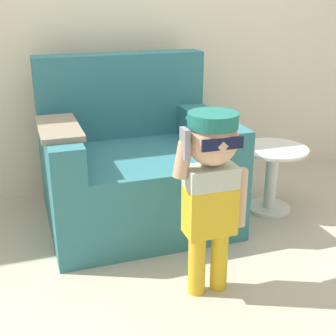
% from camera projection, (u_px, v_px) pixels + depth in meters
% --- Properties ---
extents(ground_plane, '(10.00, 10.00, 0.00)m').
position_uv_depth(ground_plane, '(171.00, 229.00, 2.85)').
color(ground_plane, '#BCB29E').
extents(wall_back, '(10.00, 0.05, 2.60)m').
position_uv_depth(wall_back, '(132.00, 0.00, 3.09)').
color(wall_back, beige).
rests_on(wall_back, ground_plane).
extents(armchair, '(1.10, 0.91, 0.99)m').
position_uv_depth(armchair, '(134.00, 166.00, 2.88)').
color(armchair, teal).
rests_on(armchair, ground_plane).
extents(person_child, '(0.36, 0.27, 0.88)m').
position_uv_depth(person_child, '(211.00, 177.00, 2.06)').
color(person_child, gold).
rests_on(person_child, ground_plane).
extents(side_table, '(0.43, 0.43, 0.43)m').
position_uv_depth(side_table, '(272.00, 172.00, 3.01)').
color(side_table, white).
rests_on(side_table, ground_plane).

